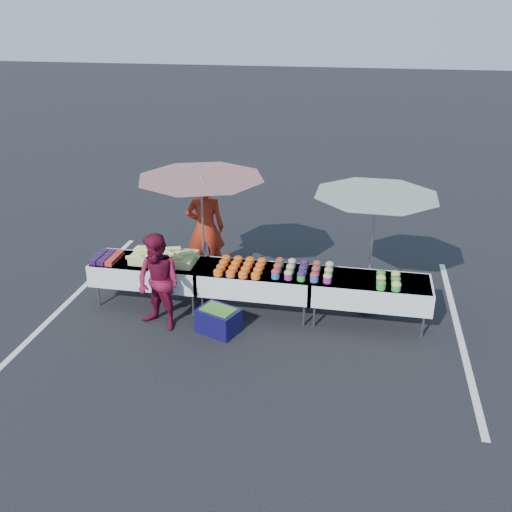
% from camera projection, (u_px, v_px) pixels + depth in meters
% --- Properties ---
extents(ground, '(80.00, 80.00, 0.00)m').
position_uv_depth(ground, '(256.00, 311.00, 9.38)').
color(ground, black).
extents(stripe_left, '(0.10, 5.00, 0.00)m').
position_uv_depth(stripe_left, '(76.00, 294.00, 9.94)').
color(stripe_left, silver).
rests_on(stripe_left, ground).
extents(stripe_right, '(0.10, 5.00, 0.00)m').
position_uv_depth(stripe_right, '(459.00, 331.00, 8.82)').
color(stripe_right, silver).
rests_on(stripe_right, ground).
extents(table_left, '(1.86, 0.81, 0.75)m').
position_uv_depth(table_left, '(150.00, 271.00, 9.46)').
color(table_left, white).
rests_on(table_left, ground).
extents(table_center, '(1.86, 0.81, 0.75)m').
position_uv_depth(table_center, '(256.00, 280.00, 9.15)').
color(table_center, white).
rests_on(table_center, ground).
extents(table_right, '(1.86, 0.81, 0.75)m').
position_uv_depth(table_right, '(370.00, 289.00, 8.83)').
color(table_right, white).
rests_on(table_right, ground).
extents(berry_punnets, '(0.40, 0.54, 0.08)m').
position_uv_depth(berry_punnets, '(107.00, 257.00, 9.45)').
color(berry_punnets, black).
rests_on(berry_punnets, table_left).
extents(corn_pile, '(1.16, 0.57, 0.26)m').
position_uv_depth(corn_pile, '(164.00, 257.00, 9.35)').
color(corn_pile, '#AAB65D').
rests_on(corn_pile, table_left).
extents(plastic_bags, '(0.30, 0.25, 0.05)m').
position_uv_depth(plastic_bags, '(160.00, 269.00, 9.06)').
color(plastic_bags, white).
rests_on(plastic_bags, table_left).
extents(carrot_bowls, '(0.75, 0.69, 0.11)m').
position_uv_depth(carrot_bowls, '(241.00, 266.00, 9.09)').
color(carrot_bowls, orange).
rests_on(carrot_bowls, table_center).
extents(potato_cups, '(0.94, 0.58, 0.16)m').
position_uv_depth(potato_cups, '(303.00, 270.00, 8.92)').
color(potato_cups, blue).
rests_on(potato_cups, table_right).
extents(bean_baskets, '(0.36, 0.50, 0.15)m').
position_uv_depth(bean_baskets, '(388.00, 280.00, 8.60)').
color(bean_baskets, green).
rests_on(bean_baskets, table_right).
extents(vendor, '(0.77, 0.60, 1.88)m').
position_uv_depth(vendor, '(205.00, 228.00, 10.26)').
color(vendor, '#B22814').
rests_on(vendor, ground).
extents(customer, '(0.91, 0.82, 1.54)m').
position_uv_depth(customer, '(159.00, 283.00, 8.64)').
color(customer, maroon).
rests_on(customer, ground).
extents(umbrella_left, '(2.20, 2.20, 2.13)m').
position_uv_depth(umbrella_left, '(201.00, 188.00, 9.13)').
color(umbrella_left, black).
rests_on(umbrella_left, ground).
extents(umbrella_right, '(2.53, 2.53, 2.00)m').
position_uv_depth(umbrella_right, '(375.00, 205.00, 8.73)').
color(umbrella_right, black).
rests_on(umbrella_right, ground).
extents(storage_bin, '(0.72, 0.63, 0.39)m').
position_uv_depth(storage_bin, '(219.00, 320.00, 8.73)').
color(storage_bin, '#100C40').
rests_on(storage_bin, ground).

